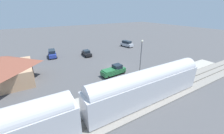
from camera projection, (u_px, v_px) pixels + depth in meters
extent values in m
plane|color=#4C4C4F|center=(116.00, 67.00, 34.13)|extent=(200.00, 200.00, 0.00)
cube|color=gray|center=(160.00, 94.00, 22.99)|extent=(4.80, 70.00, 0.18)
cube|color=#59544C|center=(164.00, 95.00, 22.36)|extent=(0.10, 70.00, 0.12)
cube|color=#59544C|center=(157.00, 91.00, 23.50)|extent=(0.10, 70.00, 0.12)
cube|color=#A8A399|center=(144.00, 83.00, 26.14)|extent=(3.20, 46.00, 0.30)
cube|color=silver|center=(147.00, 88.00, 20.65)|extent=(2.90, 19.89, 3.70)
cube|color=gold|center=(140.00, 86.00, 21.92)|extent=(0.04, 18.30, 0.36)
cylinder|color=silver|center=(148.00, 78.00, 19.98)|extent=(2.75, 19.10, 2.76)
cube|color=tan|center=(7.00, 75.00, 26.27)|extent=(9.96, 8.79, 3.21)
pyramid|color=brown|center=(2.00, 62.00, 25.27)|extent=(10.76, 9.59, 2.03)
cube|color=#4C3323|center=(33.00, 72.00, 28.58)|extent=(1.10, 0.08, 2.10)
cylinder|color=#23284C|center=(149.00, 81.00, 25.67)|extent=(0.22, 0.22, 0.85)
cylinder|color=green|center=(150.00, 78.00, 25.38)|extent=(0.36, 0.36, 0.62)
sphere|color=tan|center=(150.00, 76.00, 25.22)|extent=(0.24, 0.24, 0.24)
cube|color=black|center=(87.00, 53.00, 41.92)|extent=(4.60, 2.09, 0.76)
cube|color=#19232D|center=(86.00, 51.00, 41.65)|extent=(2.25, 1.74, 0.64)
cylinder|color=black|center=(83.00, 54.00, 43.11)|extent=(0.22, 0.68, 0.68)
cylinder|color=black|center=(87.00, 53.00, 43.80)|extent=(0.22, 0.68, 0.68)
cylinder|color=black|center=(86.00, 57.00, 40.33)|extent=(0.22, 0.68, 0.68)
cylinder|color=black|center=(91.00, 56.00, 41.02)|extent=(0.22, 0.68, 0.68)
cube|color=#236638|center=(113.00, 71.00, 29.52)|extent=(2.41, 5.55, 0.92)
cube|color=#19232D|center=(117.00, 66.00, 29.74)|extent=(1.87, 1.87, 0.84)
cylinder|color=black|center=(119.00, 70.00, 31.50)|extent=(0.22, 0.76, 0.76)
cylinder|color=black|center=(124.00, 72.00, 30.21)|extent=(0.22, 0.76, 0.76)
cylinder|color=black|center=(103.00, 74.00, 29.19)|extent=(0.22, 0.76, 0.76)
cylinder|color=black|center=(107.00, 77.00, 27.90)|extent=(0.22, 0.76, 0.76)
cube|color=#236638|center=(110.00, 70.00, 28.80)|extent=(2.11, 3.12, 0.20)
cube|color=#283D9E|center=(52.00, 55.00, 40.58)|extent=(5.08, 2.46, 1.00)
cube|color=#19232D|center=(52.00, 51.00, 40.34)|extent=(3.59, 2.08, 0.88)
cylinder|color=black|center=(56.00, 58.00, 39.51)|extent=(0.22, 0.68, 0.68)
cylinder|color=black|center=(50.00, 58.00, 38.84)|extent=(0.22, 0.68, 0.68)
cylinder|color=black|center=(55.00, 54.00, 42.69)|extent=(0.22, 0.68, 0.68)
cylinder|color=black|center=(49.00, 55.00, 42.03)|extent=(0.22, 0.68, 0.68)
cube|color=silver|center=(127.00, 45.00, 52.17)|extent=(5.18, 2.83, 1.00)
cube|color=#19232D|center=(127.00, 42.00, 51.91)|extent=(3.69, 2.33, 0.88)
cylinder|color=black|center=(132.00, 46.00, 51.57)|extent=(0.22, 0.68, 0.68)
cylinder|color=black|center=(129.00, 47.00, 50.52)|extent=(0.22, 0.68, 0.68)
cylinder|color=black|center=(125.00, 45.00, 54.20)|extent=(0.22, 0.68, 0.68)
cylinder|color=black|center=(122.00, 45.00, 53.15)|extent=(0.22, 0.68, 0.68)
cylinder|color=#515156|center=(141.00, 60.00, 27.62)|extent=(0.16, 0.16, 7.34)
sphere|color=#EAE5C6|center=(142.00, 41.00, 26.15)|extent=(0.44, 0.44, 0.44)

